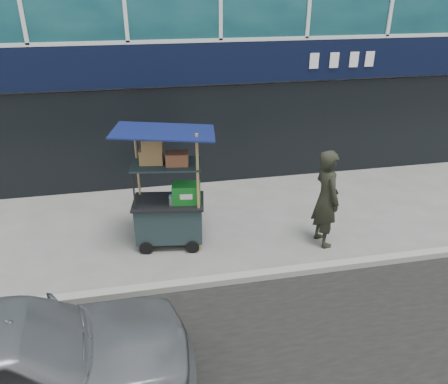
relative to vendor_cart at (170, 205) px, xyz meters
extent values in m
plane|color=#60615C|center=(1.49, -1.23, -0.82)|extent=(80.00, 80.00, 0.00)
cube|color=gray|center=(1.49, -1.43, -0.76)|extent=(80.00, 0.18, 0.12)
cube|color=black|center=(1.49, 2.63, 2.08)|extent=(15.68, 0.06, 0.90)
cube|color=black|center=(1.49, 2.67, 0.38)|extent=(15.68, 0.04, 2.40)
cube|color=black|center=(-0.02, 0.01, -0.31)|extent=(1.31, 0.89, 0.71)
cylinder|color=black|center=(-0.50, -0.30, -0.70)|extent=(0.25, 0.09, 0.24)
cylinder|color=black|center=(0.35, -0.43, -0.70)|extent=(0.25, 0.09, 0.24)
cube|color=black|center=(-0.02, 0.01, 0.06)|extent=(1.41, 0.98, 0.04)
cylinder|color=black|center=(-0.62, -0.21, 0.43)|extent=(0.03, 0.03, 0.76)
cylinder|color=black|center=(0.49, -0.38, 0.43)|extent=(0.03, 0.03, 0.76)
cylinder|color=black|center=(-0.52, 0.40, 0.43)|extent=(0.03, 0.03, 0.76)
cylinder|color=black|center=(0.58, 0.23, 0.43)|extent=(0.03, 0.03, 0.76)
cube|color=black|center=(-0.02, 0.01, 0.81)|extent=(1.31, 0.89, 0.03)
cylinder|color=olive|center=(0.49, -0.38, 0.32)|extent=(0.06, 0.06, 2.29)
cylinder|color=olive|center=(-0.52, 0.40, 0.27)|extent=(0.05, 0.05, 2.19)
cube|color=#0B0E3F|center=(-0.02, 0.01, 1.42)|extent=(1.89, 1.47, 0.20)
cube|color=#0F5F14|center=(0.31, -0.09, 0.26)|extent=(0.56, 0.43, 0.36)
cylinder|color=silver|center=(0.01, -0.20, 0.19)|extent=(0.08, 0.08, 0.20)
cylinder|color=#1747B3|center=(0.01, -0.20, 0.30)|extent=(0.04, 0.04, 0.02)
cube|color=olive|center=(-0.26, 0.10, 0.95)|extent=(0.45, 0.36, 0.25)
cube|color=#8F5D3E|center=(0.18, -0.07, 0.93)|extent=(0.43, 0.34, 0.22)
cube|color=olive|center=(-0.23, 0.07, 1.18)|extent=(0.39, 0.32, 0.20)
imported|color=black|center=(2.85, -0.56, 0.12)|extent=(0.52, 0.73, 1.89)
imported|color=slate|center=(-2.16, -3.37, -0.09)|extent=(4.46, 2.14, 1.47)
camera|label=1|loc=(-0.44, -7.24, 3.73)|focal=35.00mm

